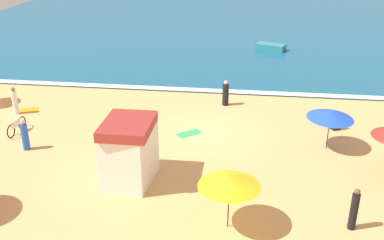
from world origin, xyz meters
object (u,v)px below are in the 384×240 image
beachgoer_6 (226,94)px  beachgoer_7 (336,122)px  beachgoer_3 (15,101)px  beachgoer_4 (354,210)px  parked_bicycle (16,126)px  beach_umbrella_0 (331,114)px  lifeguard_cabana (129,151)px  beachgoer_2 (25,136)px  small_boat_0 (271,47)px  beach_umbrella_7 (229,181)px

beachgoer_6 → beachgoer_7: 6.67m
beachgoer_3 → beachgoer_4: 19.25m
parked_bicycle → beachgoer_3: bearing=118.3°
parked_bicycle → beachgoer_7: size_ratio=1.89×
beach_umbrella_0 → lifeguard_cabana: bearing=-154.5°
beachgoer_2 → small_boat_0: bearing=58.7°
beachgoer_7 → small_boat_0: beachgoer_7 is taller
beach_umbrella_7 → beachgoer_6: (-0.82, 11.95, -1.20)m
beachgoer_4 → beachgoer_3: bearing=153.7°
beachgoer_2 → small_boat_0: size_ratio=0.58×
lifeguard_cabana → beach_umbrella_0: bearing=25.5°
beachgoer_7 → beach_umbrella_7: bearing=-119.7°
beachgoer_6 → beachgoer_2: bearing=-142.5°
beach_umbrella_7 → small_boat_0: bearing=84.7°
beachgoer_6 → beachgoer_4: bearing=-65.4°
beachgoer_3 → small_boat_0: size_ratio=0.60×
parked_bicycle → small_boat_0: bearing=53.6°
beach_umbrella_0 → beachgoer_6: (-5.29, 5.11, -1.09)m
lifeguard_cabana → beachgoer_6: (3.48, 9.28, -0.69)m
beach_umbrella_7 → beachgoer_7: bearing=60.3°
beachgoer_6 → beachgoer_3: bearing=-166.2°
beachgoer_6 → beachgoer_7: beachgoer_6 is taller
parked_bicycle → beachgoer_2: (1.39, -1.73, 0.36)m
beach_umbrella_0 → parked_bicycle: 16.04m
beach_umbrella_0 → beachgoer_7: (0.79, 2.40, -1.41)m
small_boat_0 → beach_umbrella_7: bearing=-95.3°
beachgoer_2 → beachgoer_3: 4.99m
beach_umbrella_7 → parked_bicycle: beach_umbrella_7 is taller
parked_bicycle → beachgoer_4: size_ratio=1.09×
beach_umbrella_0 → beachgoer_3: bearing=172.9°
beach_umbrella_7 → beachgoer_7: beach_umbrella_7 is taller
beach_umbrella_0 → small_boat_0: 18.63m
beachgoer_2 → beachgoer_4: beachgoer_4 is taller
beach_umbrella_7 → beachgoer_7: 10.73m
beachgoer_4 → parked_bicycle: bearing=159.2°
small_boat_0 → parked_bicycle: bearing=-126.4°
parked_bicycle → beachgoer_3: beachgoer_3 is taller
beach_umbrella_7 → small_boat_0: (2.33, 25.29, -1.56)m
beachgoer_7 → beachgoer_2: bearing=-163.9°
beachgoer_7 → small_boat_0: 16.33m
beachgoer_4 → beachgoer_6: bearing=114.6°
beachgoer_2 → beachgoer_6: 11.71m
beach_umbrella_0 → beachgoer_7: bearing=71.7°
lifeguard_cabana → beachgoer_7: 11.64m
beachgoer_6 → beachgoer_7: bearing=-24.1°
beach_umbrella_0 → beachgoer_6: 7.43m
beach_umbrella_7 → small_boat_0: size_ratio=1.08×
beachgoer_3 → beachgoer_7: (18.08, 0.23, -0.36)m
lifeguard_cabana → beachgoer_2: lifeguard_cabana is taller
lifeguard_cabana → small_boat_0: bearing=73.7°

